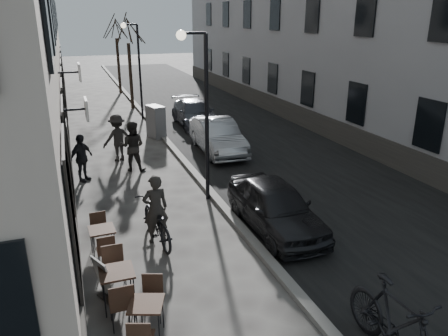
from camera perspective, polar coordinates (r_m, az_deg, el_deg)
ground at (r=9.02m, az=10.15°, el=-18.37°), size 120.00×120.00×0.00m
road at (r=24.00m, az=-0.60°, el=6.20°), size 7.30×60.00×0.00m
kerb at (r=23.08m, az=-9.24°, el=5.57°), size 0.25×60.00×0.12m
streetlamp_near at (r=12.82m, az=-3.05°, el=8.96°), size 0.90×0.28×5.09m
streetlamp_far at (r=24.46m, az=-11.43°, el=13.59°), size 0.90×0.28×5.09m
tree_near at (r=27.35m, az=-12.50°, el=17.25°), size 2.40×2.40×5.70m
tree_far at (r=33.30m, az=-13.98°, el=17.45°), size 2.40×2.40×5.70m
bistro_set_a at (r=8.26m, az=-10.03°, el=-18.55°), size 0.86×1.49×0.85m
bistro_set_b at (r=9.06m, az=-13.71°, el=-14.62°), size 0.66×1.61×0.95m
bistro_set_c at (r=10.88m, az=-15.57°, el=-8.98°), size 0.62×1.46×0.85m
sign_board at (r=9.37m, az=-15.24°, el=-14.30°), size 0.53×0.62×0.95m
utility_cabinet at (r=20.75m, az=-8.90°, el=5.99°), size 0.81×1.11×1.50m
bicycle at (r=11.22m, az=-8.84°, el=-6.92°), size 0.95×2.15×1.10m
cyclist_rider at (r=11.07m, az=-8.93°, el=-5.30°), size 0.70×0.50×1.79m
pedestrian_near at (r=16.32m, az=-11.85°, el=2.80°), size 1.12×1.02×1.86m
pedestrian_mid at (r=17.63m, az=-13.72°, el=3.86°), size 1.34×1.00×1.85m
pedestrian_far at (r=15.74m, az=-18.13°, el=1.26°), size 1.00×0.96×1.67m
car_near at (r=11.71m, az=6.74°, el=-5.01°), size 1.60×3.92×1.33m
car_mid at (r=18.23m, az=-0.85°, el=4.17°), size 1.61×4.25×1.38m
car_far at (r=22.84m, az=-3.82°, el=7.14°), size 1.93×4.51×1.29m
moped at (r=8.08m, az=21.56°, el=-18.46°), size 0.75×2.34×1.39m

